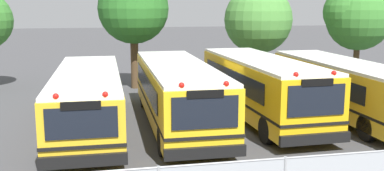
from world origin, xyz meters
TOP-DOWN VIEW (x-y plane):
  - ground_plane at (0.00, 0.00)m, footprint 160.00×160.00m
  - school_bus_0 at (-5.53, -0.20)m, footprint 2.66×10.69m
  - school_bus_1 at (-1.91, -0.19)m, footprint 2.68×10.70m
  - school_bus_2 at (1.81, 0.00)m, footprint 2.83×9.92m
  - school_bus_3 at (5.60, -0.26)m, footprint 2.53×10.32m
  - tree_1 at (-3.06, 8.53)m, footprint 4.14×4.14m
  - tree_2 at (4.68, 8.48)m, footprint 4.23×4.23m
  - tree_3 at (10.59, 7.18)m, footprint 4.19×3.98m

SIDE VIEW (x-z plane):
  - ground_plane at x=0.00m, z-range 0.00..0.00m
  - school_bus_0 at x=-5.53m, z-range 0.07..2.58m
  - school_bus_3 at x=5.60m, z-range 0.07..2.67m
  - school_bus_1 at x=-1.91m, z-range 0.07..2.76m
  - school_bus_2 at x=1.81m, z-range 0.07..2.86m
  - tree_2 at x=4.68m, z-range 1.02..7.16m
  - tree_3 at x=10.59m, z-range 1.17..7.27m
  - tree_1 at x=-3.06m, z-range 1.28..8.08m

